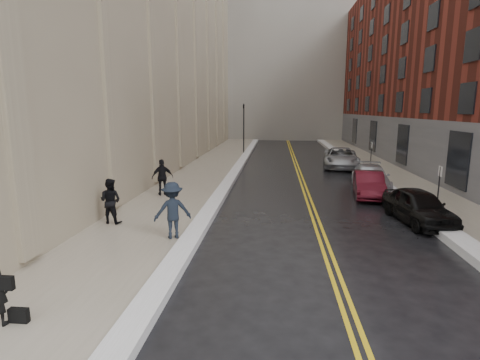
% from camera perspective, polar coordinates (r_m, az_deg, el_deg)
% --- Properties ---
extents(ground, '(160.00, 160.00, 0.00)m').
position_cam_1_polar(ground, '(10.01, 0.66, -17.02)').
color(ground, black).
rests_on(ground, ground).
extents(sidewalk_left, '(4.00, 64.00, 0.15)m').
position_cam_1_polar(sidewalk_left, '(25.79, -6.33, 0.44)').
color(sidewalk_left, gray).
rests_on(sidewalk_left, ground).
extents(sidewalk_right, '(3.00, 64.00, 0.15)m').
position_cam_1_polar(sidewalk_right, '(26.57, 23.51, -0.09)').
color(sidewalk_right, gray).
rests_on(sidewalk_right, ground).
extents(lane_stripe_a, '(0.12, 64.00, 0.01)m').
position_cam_1_polar(lane_stripe_a, '(25.32, 9.11, 0.01)').
color(lane_stripe_a, gold).
rests_on(lane_stripe_a, ground).
extents(lane_stripe_b, '(0.12, 64.00, 0.01)m').
position_cam_1_polar(lane_stripe_b, '(25.33, 9.65, 0.01)').
color(lane_stripe_b, gold).
rests_on(lane_stripe_b, ground).
extents(snow_ridge_left, '(0.70, 60.80, 0.26)m').
position_cam_1_polar(snow_ridge_left, '(25.41, -1.25, 0.48)').
color(snow_ridge_left, white).
rests_on(snow_ridge_left, ground).
extents(snow_ridge_right, '(0.85, 60.80, 0.30)m').
position_cam_1_polar(snow_ridge_right, '(26.04, 19.65, 0.14)').
color(snow_ridge_right, white).
rests_on(snow_ridge_right, ground).
extents(tower_far_right, '(22.00, 18.00, 44.00)m').
position_cam_1_polar(tower_far_right, '(77.95, 16.50, 23.21)').
color(tower_far_right, slate).
rests_on(tower_far_right, ground).
extents(traffic_signal, '(0.18, 0.15, 5.20)m').
position_cam_1_polar(traffic_signal, '(39.00, 0.57, 8.45)').
color(traffic_signal, black).
rests_on(traffic_signal, ground).
extents(parking_sign_near, '(0.06, 0.35, 2.23)m').
position_cam_1_polar(parking_sign_near, '(18.59, 28.04, -0.78)').
color(parking_sign_near, black).
rests_on(parking_sign_near, ground).
extents(parking_sign_far, '(0.06, 0.35, 2.23)m').
position_cam_1_polar(parking_sign_far, '(29.89, 19.35, 3.80)').
color(parking_sign_far, black).
rests_on(parking_sign_far, ground).
extents(car_black, '(2.22, 4.35, 1.42)m').
position_cam_1_polar(car_black, '(17.19, 25.54, -3.62)').
color(car_black, black).
rests_on(car_black, ground).
extents(car_maroon, '(2.00, 4.28, 1.36)m').
position_cam_1_polar(car_maroon, '(21.27, 19.03, -0.63)').
color(car_maroon, '#4A0D17').
rests_on(car_maroon, ground).
extents(car_silver_near, '(2.55, 5.03, 1.40)m').
position_cam_1_polar(car_silver_near, '(23.37, 19.28, 0.38)').
color(car_silver_near, '#B5B8BD').
rests_on(car_silver_near, ground).
extents(car_silver_far, '(3.26, 6.00, 1.60)m').
position_cam_1_polar(car_silver_far, '(31.31, 15.11, 3.30)').
color(car_silver_far, '#A3A7AB').
rests_on(car_silver_far, ground).
extents(pedestrian_a, '(0.97, 0.81, 1.82)m').
position_cam_1_polar(pedestrian_a, '(15.82, -19.14, -3.02)').
color(pedestrian_a, black).
rests_on(pedestrian_a, sidewalk_left).
extents(pedestrian_b, '(1.49, 1.20, 2.02)m').
position_cam_1_polar(pedestrian_b, '(13.42, -10.25, -4.56)').
color(pedestrian_b, black).
rests_on(pedestrian_b, sidewalk_left).
extents(pedestrian_c, '(1.22, 0.90, 1.92)m').
position_cam_1_polar(pedestrian_c, '(20.23, -11.73, 0.41)').
color(pedestrian_c, black).
rests_on(pedestrian_c, sidewalk_left).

